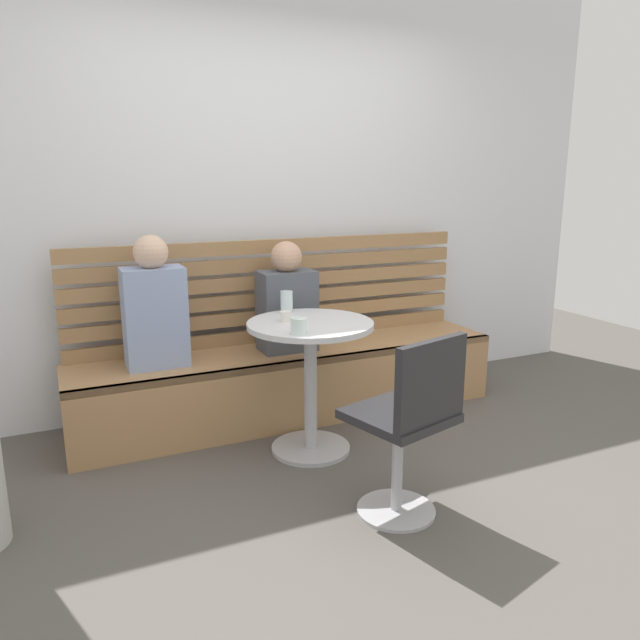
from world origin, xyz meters
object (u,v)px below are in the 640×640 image
(cafe_table, at_px, (310,362))
(white_chair, at_px, (410,421))
(cup_glass_tall, at_px, (287,302))
(booth_bench, at_px, (291,382))
(cup_espresso_small, at_px, (285,316))
(cup_glass_short, at_px, (299,326))
(person_adult, at_px, (154,308))
(person_child_left, at_px, (287,303))

(cafe_table, distance_m, white_chair, 0.82)
(cafe_table, relative_size, cup_glass_tall, 6.17)
(booth_bench, distance_m, cafe_table, 0.60)
(cafe_table, xyz_separation_m, cup_glass_tall, (-0.02, 0.28, 0.28))
(cafe_table, height_order, cup_espresso_small, cup_espresso_small)
(white_chair, bearing_deg, booth_bench, 90.75)
(cup_glass_short, bearing_deg, white_chair, -66.69)
(cafe_table, xyz_separation_m, cup_espresso_small, (-0.12, 0.07, 0.25))
(booth_bench, xyz_separation_m, person_adult, (-0.82, 0.01, 0.55))
(cafe_table, relative_size, cup_glass_short, 9.25)
(booth_bench, relative_size, cafe_table, 3.65)
(booth_bench, xyz_separation_m, cup_espresso_small, (-0.21, -0.45, 0.55))
(booth_bench, distance_m, white_chair, 1.35)
(white_chair, height_order, person_child_left, person_child_left)
(cafe_table, distance_m, cup_espresso_small, 0.28)
(white_chair, xyz_separation_m, person_child_left, (-0.04, 1.33, 0.28))
(booth_bench, xyz_separation_m, white_chair, (0.02, -1.33, 0.24))
(white_chair, distance_m, person_child_left, 1.36)
(person_child_left, relative_size, cup_glass_short, 8.47)
(white_chair, xyz_separation_m, cup_glass_tall, (-0.14, 1.09, 0.34))
(person_adult, bearing_deg, cup_glass_short, -51.91)
(booth_bench, relative_size, cup_glass_short, 33.75)
(white_chair, bearing_deg, cup_glass_tall, 97.06)
(cafe_table, height_order, person_child_left, person_child_left)
(person_adult, bearing_deg, person_child_left, -0.59)
(cafe_table, height_order, white_chair, white_chair)
(booth_bench, bearing_deg, person_child_left, 170.31)
(white_chair, bearing_deg, cup_glass_short, 113.31)
(cafe_table, relative_size, white_chair, 0.87)
(cup_glass_tall, bearing_deg, booth_bench, 63.25)
(booth_bench, relative_size, cup_espresso_small, 48.21)
(booth_bench, distance_m, person_adult, 0.99)
(booth_bench, distance_m, cup_glass_tall, 0.64)
(person_adult, relative_size, cup_glass_tall, 6.22)
(booth_bench, height_order, white_chair, white_chair)
(cup_espresso_small, bearing_deg, cafe_table, -29.16)
(person_child_left, bearing_deg, white_chair, -88.28)
(cafe_table, distance_m, cup_glass_tall, 0.40)
(white_chair, relative_size, cup_glass_tall, 7.08)
(booth_bench, height_order, cafe_table, cafe_table)
(booth_bench, bearing_deg, cup_espresso_small, -115.17)
(person_child_left, bearing_deg, cup_espresso_small, -112.58)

